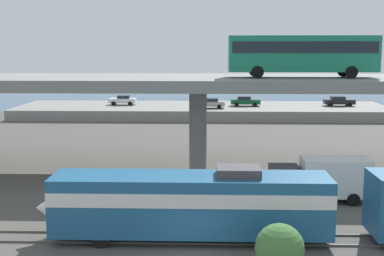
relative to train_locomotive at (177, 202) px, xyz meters
The scene contains 13 objects.
rail_strip_near 2.41m from the train_locomotive, 41.95° to the right, with size 110.00×0.12×0.12m, color #59544C.
rail_strip_far 2.41m from the train_locomotive, 41.95° to the left, with size 110.00×0.12×0.12m, color #59544C.
train_locomotive is the anchor object (origin of this frame).
highway_overpass 16.86m from the train_locomotive, 86.98° to the left, with size 96.00×10.66×8.12m.
transit_bus_on_overpass 19.54m from the train_locomotive, 58.25° to the left, with size 12.00×2.68×3.40m.
service_truck_west 12.23m from the train_locomotive, 37.80° to the left, with size 6.80×2.46×3.04m.
pier_parking_lot 51.03m from the train_locomotive, 89.05° to the left, with size 56.33×13.94×1.57m, color gray.
parked_car_0 53.04m from the train_locomotive, 102.61° to the left, with size 4.14×1.88×1.50m.
parked_car_1 51.38m from the train_locomotive, 81.72° to the left, with size 4.45×1.95×1.50m.
parked_car_2 55.75m from the train_locomotive, 67.02° to the left, with size 4.57×1.95×1.50m.
parked_car_3 47.94m from the train_locomotive, 87.54° to the left, with size 4.29×1.91×1.50m.
harbor_water 74.04m from the train_locomotive, 89.35° to the left, with size 140.00×36.00×0.01m, color #385B7A.
shrub_right 6.59m from the train_locomotive, 37.94° to the right, with size 2.38×2.38×2.38m, color #3F7137.
Camera 1 is at (0.84, -23.20, 10.71)m, focal length 47.82 mm.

